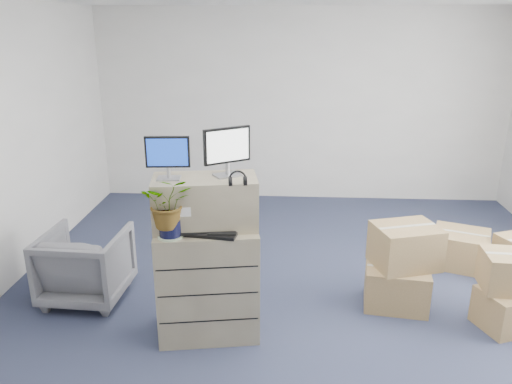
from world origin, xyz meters
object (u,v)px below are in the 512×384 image
office_chair (86,262)px  keyboard (207,232)px  monitor_right (227,149)px  monitor_left (168,155)px  water_bottle (213,212)px  potted_plant (169,209)px  filing_cabinet_lower (208,281)px

office_chair → keyboard: bearing=157.6°
monitor_right → keyboard: 0.68m
monitor_left → keyboard: (0.31, -0.11, -0.60)m
water_bottle → potted_plant: potted_plant is taller
monitor_right → potted_plant: 0.66m
water_bottle → monitor_left: bearing=-170.2°
keyboard → office_chair: keyboard is taller
water_bottle → monitor_right: bearing=23.5°
water_bottle → office_chair: size_ratio=0.31×
monitor_right → potted_plant: bearing=-178.1°
monitor_left → monitor_right: bearing=8.5°
monitor_right → water_bottle: size_ratio=1.65×
potted_plant → office_chair: bearing=145.9°
filing_cabinet_lower → monitor_left: 1.13m
monitor_left → potted_plant: (0.03, -0.19, -0.38)m
monitor_left → potted_plant: 0.42m
keyboard → potted_plant: bearing=-155.0°
office_chair → water_bottle: bearing=164.2°
water_bottle → office_chair: bearing=161.5°
keyboard → office_chair: size_ratio=0.64×
filing_cabinet_lower → monitor_left: (-0.28, -0.01, 1.10)m
monitor_right → office_chair: bearing=131.7°
monitor_left → office_chair: 1.63m
monitor_left → keyboard: bearing=-24.1°
filing_cabinet_lower → office_chair: size_ratio=1.27×
keyboard → monitor_right: bearing=64.0°
keyboard → water_bottle: 0.20m
filing_cabinet_lower → monitor_right: size_ratio=2.46×
keyboard → water_bottle: (0.03, 0.16, 0.11)m
filing_cabinet_lower → keyboard: keyboard is taller
monitor_left → potted_plant: size_ratio=0.77×
monitor_right → office_chair: (-1.44, 0.39, -1.23)m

